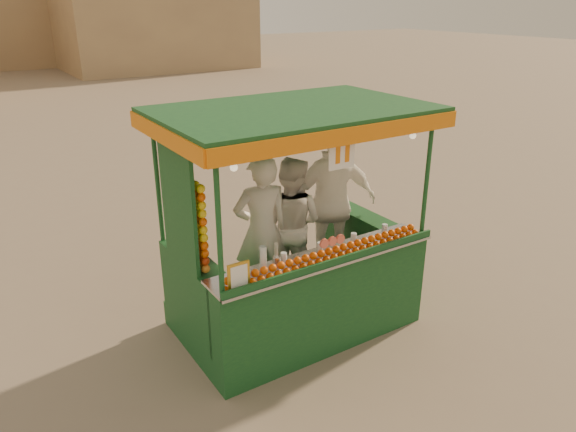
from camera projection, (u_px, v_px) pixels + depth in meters
ground at (311, 326)px, 5.99m from camera, size 90.00×90.00×0.00m
building_right at (153, 17)px, 27.28m from camera, size 9.00×6.00×5.00m
juice_cart at (293, 265)px, 5.67m from camera, size 2.66×1.72×2.42m
vendor_left at (262, 231)px, 5.69m from camera, size 0.68×0.53×1.65m
vendor_middle at (290, 224)px, 5.99m from camera, size 0.93×0.95×1.55m
vendor_right at (332, 203)px, 6.22m from camera, size 1.15×0.75×1.82m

